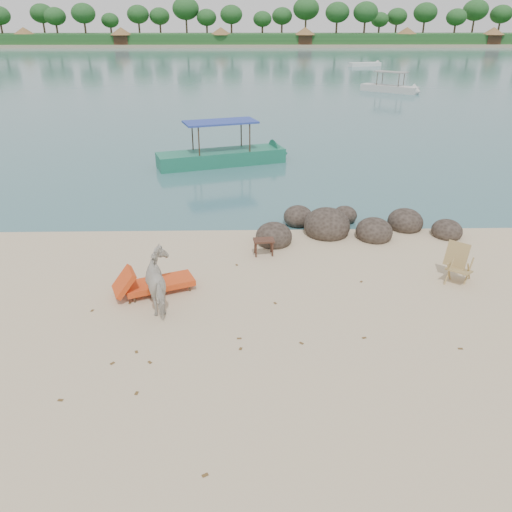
{
  "coord_description": "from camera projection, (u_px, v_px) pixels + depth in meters",
  "views": [
    {
      "loc": [
        -0.84,
        -8.77,
        6.09
      ],
      "look_at": [
        -0.6,
        2.0,
        1.0
      ],
      "focal_mm": 35.0,
      "sensor_mm": 36.0,
      "label": 1
    }
  ],
  "objects": [
    {
      "name": "boat_mid",
      "position": [
        391.0,
        75.0,
        46.83
      ],
      "size": [
        5.57,
        4.95,
        2.97
      ],
      "primitive_type": null,
      "rotation": [
        0.0,
        0.0,
        -0.69
      ],
      "color": "beige",
      "rests_on": "water"
    },
    {
      "name": "boulders",
      "position": [
        346.0,
        227.0,
        15.7
      ],
      "size": [
        6.41,
        2.95,
        1.08
      ],
      "rotation": [
        0.0,
        0.0,
        -0.31
      ],
      "color": "black",
      "rests_on": "ground"
    },
    {
      "name": "side_table",
      "position": [
        264.0,
        248.0,
        14.18
      ],
      "size": [
        0.61,
        0.43,
        0.47
      ],
      "primitive_type": null,
      "rotation": [
        0.0,
        0.0,
        0.09
      ],
      "color": "#361F15",
      "rests_on": "ground"
    },
    {
      "name": "cow",
      "position": [
        161.0,
        282.0,
        11.47
      ],
      "size": [
        1.16,
        1.65,
        1.28
      ],
      "primitive_type": "imported",
      "rotation": [
        0.0,
        0.0,
        3.48
      ],
      "color": "silver",
      "rests_on": "ground"
    },
    {
      "name": "far_shore",
      "position": [
        246.0,
        41.0,
        164.22
      ],
      "size": [
        420.0,
        90.0,
        1.4
      ],
      "primitive_type": "cube",
      "color": "tan",
      "rests_on": "ground"
    },
    {
      "name": "dead_leaves",
      "position": [
        238.0,
        343.0,
        10.41
      ],
      "size": [
        8.68,
        7.11,
        0.0
      ],
      "color": "brown",
      "rests_on": "ground"
    },
    {
      "name": "boat_far",
      "position": [
        365.0,
        64.0,
        74.11
      ],
      "size": [
        5.64,
        2.93,
        0.64
      ],
      "primitive_type": null,
      "rotation": [
        0.0,
        0.0,
        0.32
      ],
      "color": "silver",
      "rests_on": "water"
    },
    {
      "name": "water",
      "position": [
        249.0,
        57.0,
        91.9
      ],
      "size": [
        400.0,
        400.0,
        0.0
      ],
      "primitive_type": "plane",
      "color": "#366A6C",
      "rests_on": "ground"
    },
    {
      "name": "lounge_chair",
      "position": [
        159.0,
        281.0,
        12.22
      ],
      "size": [
        2.21,
        1.47,
        0.63
      ],
      "primitive_type": null,
      "rotation": [
        0.0,
        0.0,
        0.39
      ],
      "color": "#D24A18",
      "rests_on": "ground"
    },
    {
      "name": "deck_chair",
      "position": [
        460.0,
        266.0,
        12.61
      ],
      "size": [
        0.9,
        0.91,
        0.95
      ],
      "primitive_type": null,
      "rotation": [
        0.0,
        0.0,
        -0.71
      ],
      "color": "#9F894F",
      "rests_on": "ground"
    },
    {
      "name": "far_scenery",
      "position": [
        247.0,
        33.0,
        132.77
      ],
      "size": [
        420.0,
        18.0,
        9.5
      ],
      "color": "#1E4C1E",
      "rests_on": "ground"
    },
    {
      "name": "boat_near",
      "position": [
        221.0,
        129.0,
        22.82
      ],
      "size": [
        6.81,
        3.5,
        3.24
      ],
      "primitive_type": null,
      "rotation": [
        0.0,
        0.0,
        0.32
      ],
      "color": "#1C6D53",
      "rests_on": "water"
    }
  ]
}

